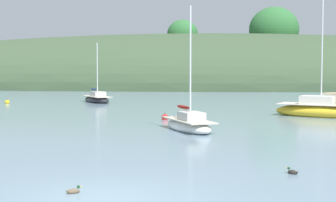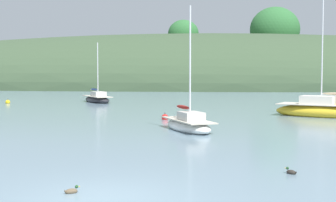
{
  "view_description": "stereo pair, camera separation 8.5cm",
  "coord_description": "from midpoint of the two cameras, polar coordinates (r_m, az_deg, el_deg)",
  "views": [
    {
      "loc": [
        2.69,
        -12.71,
        3.26
      ],
      "look_at": [
        0.0,
        20.0,
        1.2
      ],
      "focal_mm": 55.13,
      "sensor_mm": 36.0,
      "label": 1
    },
    {
      "loc": [
        2.77,
        -12.7,
        3.26
      ],
      "look_at": [
        0.0,
        20.0,
        1.2
      ],
      "focal_mm": 55.13,
      "sensor_mm": 36.0,
      "label": 2
    }
  ],
  "objects": [
    {
      "name": "duck_trailing",
      "position": [
        13.93,
        -10.58,
        -9.78
      ],
      "size": [
        0.39,
        0.34,
        0.24
      ],
      "color": "brown",
      "rests_on": "ground"
    },
    {
      "name": "sailboat_yellow_far",
      "position": [
        36.71,
        16.95,
        -1.0
      ],
      "size": [
        7.36,
        5.14,
        8.25
      ],
      "color": "gold",
      "rests_on": "ground"
    },
    {
      "name": "duck_lead",
      "position": [
        16.59,
        13.44,
        -7.65
      ],
      "size": [
        0.37,
        0.37,
        0.24
      ],
      "color": "#2D2823",
      "rests_on": "ground"
    },
    {
      "name": "sailboat_red_portside",
      "position": [
        50.54,
        -7.93,
        0.23
      ],
      "size": [
        4.08,
        5.11,
        5.95
      ],
      "color": "#232328",
      "rests_on": "ground"
    },
    {
      "name": "sailboat_grey_yawl",
      "position": [
        27.26,
        2.22,
        -2.6
      ],
      "size": [
        3.4,
        4.95,
        6.69
      ],
      "color": "white",
      "rests_on": "ground"
    },
    {
      "name": "ground_plane",
      "position": [
        13.4,
        -7.33,
        -10.52
      ],
      "size": [
        400.0,
        400.0,
        0.0
      ],
      "primitive_type": "plane",
      "color": "slate"
    },
    {
      "name": "far_shoreline_hill",
      "position": [
        90.29,
        3.04,
        1.57
      ],
      "size": [
        150.0,
        36.0,
        23.54
      ],
      "color": "#384C33",
      "rests_on": "ground"
    },
    {
      "name": "mooring_buoy_inner",
      "position": [
        33.14,
        -0.42,
        -1.84
      ],
      "size": [
        0.44,
        0.44,
        0.54
      ],
      "color": "red",
      "rests_on": "ground"
    },
    {
      "name": "mooring_buoy_outer",
      "position": [
        50.69,
        -17.39,
        -0.12
      ],
      "size": [
        0.44,
        0.44,
        0.54
      ],
      "color": "yellow",
      "rests_on": "ground"
    }
  ]
}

